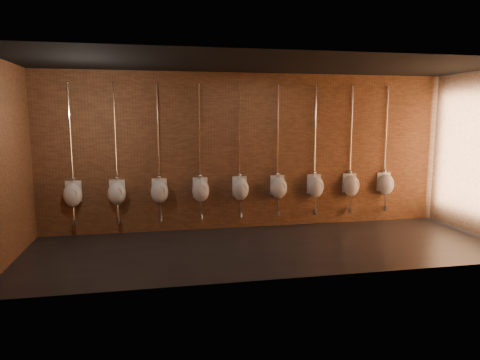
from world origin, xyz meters
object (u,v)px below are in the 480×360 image
Objects in this scene: urinal_4 at (240,188)px; urinal_7 at (351,185)px; urinal_5 at (279,187)px; urinal_1 at (117,192)px; urinal_2 at (160,191)px; urinal_3 at (201,190)px; urinal_0 at (73,194)px; urinal_8 at (386,184)px; urinal_6 at (315,186)px.

urinal_4 is 1.00× the size of urinal_7.
urinal_7 is at bearing 0.00° from urinal_5.
urinal_1 and urinal_2 have the same top height.
urinal_2 and urinal_7 have the same top height.
urinal_1 and urinal_4 have the same top height.
urinal_4 is 0.82m from urinal_5.
urinal_7 is at bearing 0.00° from urinal_3.
urinal_0 is 1.00× the size of urinal_2.
urinal_4 is at bearing 180.00° from urinal_7.
urinal_4 is (0.82, 0.00, 0.00)m from urinal_3.
urinal_2 and urinal_3 have the same top height.
urinal_7 is (1.64, 0.00, 0.00)m from urinal_5.
urinal_0 is at bearing 180.00° from urinal_4.
urinal_8 is (4.10, 0.00, 0.00)m from urinal_3.
urinal_2 is 1.00× the size of urinal_3.
urinal_1 is at bearing 180.00° from urinal_2.
urinal_3 and urinal_4 have the same top height.
urinal_4 is (2.46, 0.00, 0.00)m from urinal_1.
urinal_7 is (4.10, 0.00, 0.00)m from urinal_2.
urinal_2 is 1.00× the size of urinal_8.
urinal_7 is (4.91, 0.00, 0.00)m from urinal_1.
urinal_1 is (0.82, 0.00, 0.00)m from urinal_0.
urinal_5 is (4.10, 0.00, 0.00)m from urinal_0.
urinal_3 is 1.00× the size of urinal_4.
urinal_4 is (1.64, 0.00, 0.00)m from urinal_2.
urinal_1 is 5.73m from urinal_8.
urinal_3 is 3.28m from urinal_7.
urinal_0 is 1.64m from urinal_2.
urinal_1 is 1.00× the size of urinal_4.
urinal_3 is 0.82m from urinal_4.
urinal_6 is (0.82, 0.00, 0.00)m from urinal_5.
urinal_1 and urinal_7 have the same top height.
urinal_0 is 1.00× the size of urinal_5.
urinal_5 is at bearing 180.00° from urinal_6.
urinal_2 is 1.00× the size of urinal_6.
urinal_0 is at bearing 180.00° from urinal_6.
urinal_7 is (2.46, 0.00, 0.00)m from urinal_4.
urinal_6 is (3.28, 0.00, 0.00)m from urinal_2.
urinal_1 is at bearing 180.00° from urinal_4.
urinal_8 is at bearing 0.00° from urinal_1.
urinal_2 is at bearing 180.00° from urinal_4.
urinal_1 is 1.00× the size of urinal_8.
urinal_3 is at bearing 0.00° from urinal_2.
urinal_3 is 1.00× the size of urinal_5.
urinal_7 is at bearing 0.00° from urinal_1.
urinal_2 is 1.00× the size of urinal_5.
urinal_2 is 3.28m from urinal_6.
urinal_7 is (3.28, 0.00, 0.00)m from urinal_3.
urinal_0 and urinal_6 have the same top height.
urinal_1 is 4.91m from urinal_7.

